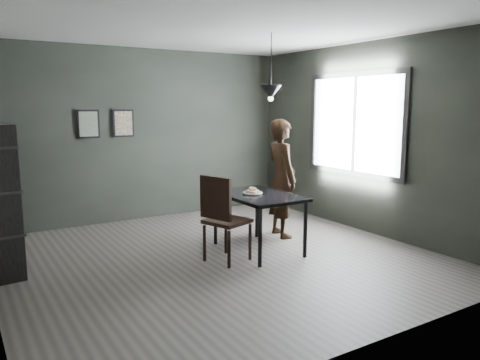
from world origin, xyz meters
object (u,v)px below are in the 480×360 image
wood_chair (222,214)px  shelf_unit (0,202)px  cafe_table (258,200)px  pendant_lamp (271,92)px  woman (281,178)px  white_plate (253,193)px

wood_chair → shelf_unit: shelf_unit is taller
cafe_table → wood_chair: (-0.64, -0.16, -0.07)m
pendant_lamp → woman: bearing=36.2°
woman → shelf_unit: 3.61m
white_plate → wood_chair: 0.64m
woman → pendant_lamp: bearing=135.9°
shelf_unit → pendant_lamp: (3.17, -0.59, 1.21)m
cafe_table → wood_chair: bearing=-165.5°
shelf_unit → white_plate: bearing=-17.7°
white_plate → wood_chair: wood_chair is taller
cafe_table → woman: 0.81m
cafe_table → white_plate: bearing=132.8°
cafe_table → white_plate: size_ratio=5.22×
cafe_table → shelf_unit: bearing=166.6°
white_plate → pendant_lamp: 1.33m
wood_chair → shelf_unit: bearing=140.7°
woman → shelf_unit: bearing=95.2°
wood_chair → pendant_lamp: pendant_lamp is taller
shelf_unit → pendant_lamp: pendant_lamp is taller
white_plate → pendant_lamp: size_ratio=0.27×
wood_chair → white_plate: bearing=2.2°
cafe_table → woman: woman is taller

